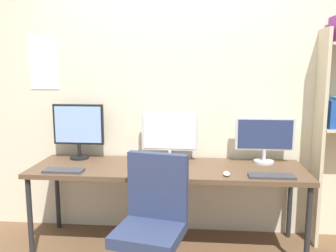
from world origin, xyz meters
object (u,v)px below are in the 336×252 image
at_px(keyboard_right, 271,176).
at_px(coffee_mug, 134,161).
at_px(desk, 167,172).
at_px(keyboard_left, 64,171).
at_px(monitor_center, 170,134).
at_px(computer_mouse, 227,174).
at_px(monitor_left, 79,128).
at_px(office_chair, 152,239).
at_px(monitor_right, 265,137).
at_px(keyboard_center, 165,173).

distance_m(keyboard_right, coffee_mug, 1.15).
bearing_deg(desk, keyboard_left, -164.69).
xyz_separation_m(desk, monitor_center, (0.00, 0.21, 0.30)).
bearing_deg(desk, coffee_mug, -176.91).
relative_size(computer_mouse, coffee_mug, 0.91).
bearing_deg(monitor_left, monitor_center, 0.00).
height_order(desk, computer_mouse, computer_mouse).
bearing_deg(keyboard_right, office_chair, -153.88).
bearing_deg(monitor_right, office_chair, -135.81).
distance_m(monitor_left, monitor_right, 1.71).
bearing_deg(monitor_center, coffee_mug, -142.22).
xyz_separation_m(monitor_left, keyboard_right, (1.70, -0.44, -0.28)).
bearing_deg(monitor_center, desk, -90.00).
xyz_separation_m(monitor_left, monitor_center, (0.86, 0.00, -0.04)).
bearing_deg(coffee_mug, monitor_right, 11.23).
distance_m(office_chair, keyboard_right, 1.05).
height_order(keyboard_right, coffee_mug, coffee_mug).
distance_m(desk, keyboard_left, 0.87).
bearing_deg(keyboard_left, monitor_right, 14.62).
bearing_deg(keyboard_center, keyboard_left, 180.00).
bearing_deg(office_chair, keyboard_left, 151.20).
bearing_deg(coffee_mug, desk, 3.09).
relative_size(keyboard_left, keyboard_center, 0.91).
height_order(office_chair, computer_mouse, office_chair).
bearing_deg(monitor_center, keyboard_center, -90.00).
height_order(keyboard_center, keyboard_right, same).
relative_size(monitor_right, keyboard_center, 1.45).
height_order(monitor_center, keyboard_right, monitor_center).
bearing_deg(office_chair, monitor_left, 132.60).
relative_size(office_chair, computer_mouse, 10.31).
bearing_deg(monitor_left, office_chair, -47.40).
relative_size(keyboard_right, computer_mouse, 3.71).
xyz_separation_m(keyboard_right, coffee_mug, (-1.13, 0.21, 0.04)).
height_order(monitor_right, computer_mouse, monitor_right).
distance_m(keyboard_left, keyboard_center, 0.84).
height_order(monitor_center, keyboard_left, monitor_center).
bearing_deg(monitor_right, keyboard_left, -165.38).
relative_size(monitor_right, keyboard_left, 1.59).
xyz_separation_m(office_chair, monitor_center, (0.05, 0.88, 0.59)).
relative_size(office_chair, keyboard_right, 2.78).
bearing_deg(monitor_right, coffee_mug, -168.77).
distance_m(office_chair, monitor_center, 1.06).
height_order(desk, monitor_right, monitor_right).
bearing_deg(office_chair, computer_mouse, 39.64).
relative_size(monitor_center, keyboard_right, 1.44).
distance_m(monitor_center, computer_mouse, 0.69).
xyz_separation_m(keyboard_left, keyboard_center, (0.84, 0.00, 0.00)).
xyz_separation_m(monitor_center, coffee_mug, (-0.29, -0.23, -0.20)).
bearing_deg(desk, monitor_left, 166.06).
bearing_deg(computer_mouse, monitor_center, 138.84).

